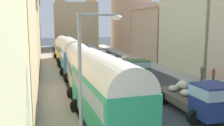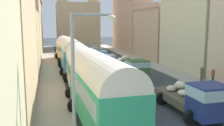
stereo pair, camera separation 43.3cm
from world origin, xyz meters
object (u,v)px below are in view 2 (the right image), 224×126
(parked_bus_0, at_px, (101,88))
(parked_bus_1, at_px, (81,65))
(parked_bus_3, at_px, (66,48))
(car_1, at_px, (102,55))
(car_0, at_px, (110,60))
(pedestrian_1, at_px, (202,73))
(pedestrian_2, at_px, (213,76))
(streetlamp_near, at_px, (80,75))
(parked_bus_2, at_px, (71,53))
(car_6, at_px, (76,51))
(car_2, at_px, (92,48))
(car_4, at_px, (109,81))
(car_5, at_px, (80,55))
(cargo_truck_0, at_px, (196,98))
(cargo_truck_1, at_px, (132,68))
(car_3, at_px, (131,102))

(parked_bus_0, relative_size, parked_bus_1, 0.93)
(parked_bus_3, relative_size, car_1, 2.45)
(parked_bus_1, xyz_separation_m, car_0, (5.82, 12.51, -1.51))
(pedestrian_1, bearing_deg, pedestrian_2, -88.69)
(car_1, bearing_deg, pedestrian_2, -73.40)
(parked_bus_0, height_order, pedestrian_2, parked_bus_0)
(streetlamp_near, bearing_deg, parked_bus_2, 85.63)
(car_6, bearing_deg, pedestrian_1, -70.62)
(parked_bus_2, height_order, car_2, parked_bus_2)
(parked_bus_3, relative_size, pedestrian_2, 5.19)
(car_1, height_order, car_4, car_1)
(parked_bus_3, relative_size, car_5, 2.55)
(parked_bus_3, height_order, pedestrian_2, parked_bus_3)
(cargo_truck_0, xyz_separation_m, pedestrian_1, (5.94, 8.18, -0.26))
(cargo_truck_0, height_order, car_5, cargo_truck_0)
(parked_bus_1, xyz_separation_m, pedestrian_1, (12.21, -0.75, -1.26))
(cargo_truck_0, relative_size, pedestrian_2, 3.64)
(car_5, height_order, streetlamp_near, streetlamp_near)
(car_1, relative_size, streetlamp_near, 0.60)
(parked_bus_3, height_order, car_6, parked_bus_3)
(car_0, distance_m, car_6, 14.61)
(car_6, bearing_deg, car_0, -77.00)
(car_0, distance_m, pedestrian_2, 16.31)
(car_6, bearing_deg, car_2, 44.90)
(cargo_truck_1, height_order, streetlamp_near, streetlamp_near)
(car_2, xyz_separation_m, car_3, (-4.07, -37.95, -0.04))
(cargo_truck_1, distance_m, car_3, 11.07)
(parked_bus_1, height_order, pedestrian_2, parked_bus_1)
(pedestrian_1, bearing_deg, parked_bus_1, 176.48)
(car_3, relative_size, car_6, 1.13)
(car_0, bearing_deg, cargo_truck_1, -88.80)
(parked_bus_0, relative_size, parked_bus_2, 0.95)
(parked_bus_2, distance_m, parked_bus_3, 9.00)
(parked_bus_1, xyz_separation_m, car_3, (2.41, -7.27, -1.50))
(car_0, xyz_separation_m, pedestrian_1, (6.39, -13.27, 0.24))
(parked_bus_3, height_order, car_0, parked_bus_3)
(parked_bus_2, xyz_separation_m, parked_bus_3, (-0.00, 9.00, -0.16))
(car_5, bearing_deg, car_4, -89.78)
(car_5, bearing_deg, pedestrian_2, -66.35)
(parked_bus_0, height_order, parked_bus_2, parked_bus_0)
(car_0, distance_m, car_2, 18.18)
(parked_bus_2, relative_size, pedestrian_2, 5.16)
(parked_bus_2, height_order, pedestrian_2, parked_bus_2)
(parked_bus_1, relative_size, car_4, 2.34)
(parked_bus_3, bearing_deg, car_2, 62.93)
(cargo_truck_1, distance_m, car_4, 5.09)
(parked_bus_2, bearing_deg, car_4, -74.98)
(car_5, height_order, pedestrian_2, pedestrian_2)
(car_1, distance_m, pedestrian_1, 20.26)
(cargo_truck_1, height_order, car_6, cargo_truck_1)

